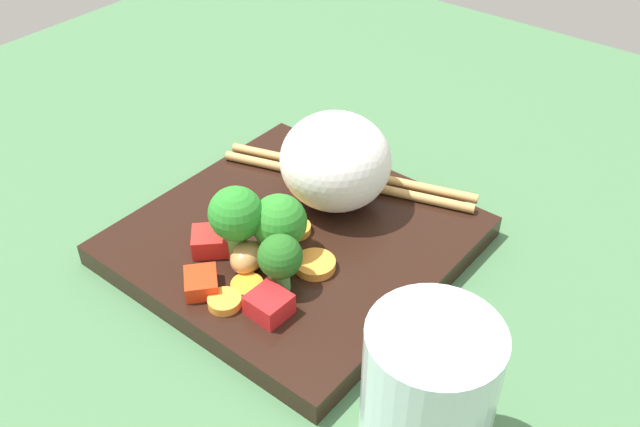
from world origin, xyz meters
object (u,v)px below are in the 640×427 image
object	(u,v)px
square_plate	(295,240)
drinking_glass	(427,398)
chopstick_pair	(347,176)
broccoli_floret_1	(280,259)
rice_mound	(337,162)
carrot_slice_0	(267,217)

from	to	relation	value
square_plate	drinking_glass	size ratio (longest dim) A/B	2.29
chopstick_pair	broccoli_floret_1	bearing A→B (deg)	89.53
chopstick_pair	square_plate	bearing A→B (deg)	79.25
rice_mound	chopstick_pair	distance (cm)	4.95
broccoli_floret_1	drinking_glass	xyz separation A→B (cm)	(4.50, 15.06, 0.84)
square_plate	carrot_slice_0	xyz separation A→B (cm)	(0.36, -2.69, 1.31)
chopstick_pair	drinking_glass	size ratio (longest dim) A/B	2.12
square_plate	drinking_glass	world-z (taller)	drinking_glass
broccoli_floret_1	carrot_slice_0	size ratio (longest dim) A/B	1.60
drinking_glass	chopstick_pair	bearing A→B (deg)	-133.65
broccoli_floret_1	chopstick_pair	bearing A→B (deg)	-162.96
broccoli_floret_1	drinking_glass	distance (cm)	15.75
broccoli_floret_1	square_plate	bearing A→B (deg)	-149.12
rice_mound	carrot_slice_0	bearing A→B (deg)	-26.86
drinking_glass	rice_mound	bearing A→B (deg)	-130.25
chopstick_pair	rice_mound	bearing A→B (deg)	93.86
rice_mound	drinking_glass	bearing A→B (deg)	49.75
rice_mound	broccoli_floret_1	size ratio (longest dim) A/B	2.06
carrot_slice_0	square_plate	bearing A→B (deg)	97.54
rice_mound	square_plate	bearing A→B (deg)	-2.24
rice_mound	carrot_slice_0	distance (cm)	7.41
broccoli_floret_1	carrot_slice_0	distance (cm)	8.16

